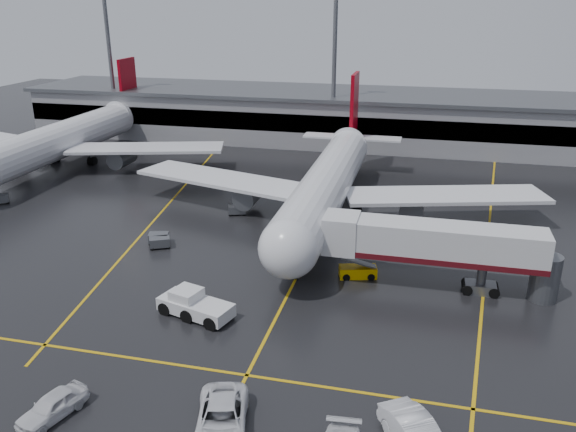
# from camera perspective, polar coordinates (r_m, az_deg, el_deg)

# --- Properties ---
(ground) EXTENTS (220.00, 220.00, 0.00)m
(ground) POSITION_cam_1_polar(r_m,az_deg,el_deg) (59.24, 2.34, -3.12)
(ground) COLOR black
(ground) RESTS_ON ground
(apron_line_centre) EXTENTS (0.25, 90.00, 0.02)m
(apron_line_centre) POSITION_cam_1_polar(r_m,az_deg,el_deg) (59.23, 2.34, -3.11)
(apron_line_centre) COLOR gold
(apron_line_centre) RESTS_ON ground
(apron_line_stop) EXTENTS (60.00, 0.25, 0.02)m
(apron_line_stop) POSITION_cam_1_polar(r_m,az_deg,el_deg) (40.63, -4.06, -15.33)
(apron_line_stop) COLOR gold
(apron_line_stop) RESTS_ON ground
(apron_line_left) EXTENTS (9.99, 69.35, 0.02)m
(apron_line_left) POSITION_cam_1_polar(r_m,az_deg,el_deg) (74.10, -11.42, 1.44)
(apron_line_left) COLOR gold
(apron_line_left) RESTS_ON ground
(apron_line_right) EXTENTS (7.57, 69.64, 0.02)m
(apron_line_right) POSITION_cam_1_polar(r_m,az_deg,el_deg) (67.98, 19.12, -1.09)
(apron_line_right) COLOR gold
(apron_line_right) RESTS_ON ground
(terminal) EXTENTS (122.00, 19.00, 8.60)m
(terminal) POSITION_cam_1_polar(r_m,az_deg,el_deg) (103.55, 7.72, 9.56)
(terminal) COLOR gray
(terminal) RESTS_ON ground
(light_mast_left) EXTENTS (3.00, 1.20, 25.45)m
(light_mast_left) POSITION_cam_1_polar(r_m,az_deg,el_deg) (110.58, -17.09, 14.89)
(light_mast_left) COLOR #595B60
(light_mast_left) RESTS_ON ground
(light_mast_mid) EXTENTS (3.00, 1.20, 25.45)m
(light_mast_mid) POSITION_cam_1_polar(r_m,az_deg,el_deg) (96.92, 4.57, 15.01)
(light_mast_mid) COLOR #595B60
(light_mast_mid) RESTS_ON ground
(main_airliner) EXTENTS (48.80, 45.60, 14.10)m
(main_airliner) POSITION_cam_1_polar(r_m,az_deg,el_deg) (66.73, 4.05, 3.46)
(main_airliner) COLOR silver
(main_airliner) RESTS_ON ground
(second_airliner) EXTENTS (48.80, 45.60, 14.10)m
(second_airliner) POSITION_cam_1_polar(r_m,az_deg,el_deg) (93.53, -21.02, 7.13)
(second_airliner) COLOR silver
(second_airliner) RESTS_ON ground
(jet_bridge) EXTENTS (19.90, 3.40, 6.05)m
(jet_bridge) POSITION_cam_1_polar(r_m,az_deg,el_deg) (51.26, 14.17, -2.89)
(jet_bridge) COLOR silver
(jet_bridge) RESTS_ON ground
(pushback_tractor) EXTENTS (6.57, 4.11, 2.19)m
(pushback_tractor) POSITION_cam_1_polar(r_m,az_deg,el_deg) (47.39, -9.21, -8.65)
(pushback_tractor) COLOR silver
(pushback_tractor) RESTS_ON ground
(belt_loader) EXTENTS (3.61, 2.29, 2.12)m
(belt_loader) POSITION_cam_1_polar(r_m,az_deg,el_deg) (53.36, 6.87, -5.44)
(belt_loader) COLOR #EBB001
(belt_loader) RESTS_ON ground
(service_van_a) EXTENTS (4.47, 6.89, 1.77)m
(service_van_a) POSITION_cam_1_polar(r_m,az_deg,el_deg) (35.93, -6.54, -19.22)
(service_van_a) COLOR silver
(service_van_a) RESTS_ON ground
(service_van_d) EXTENTS (3.05, 4.85, 1.54)m
(service_van_d) POSITION_cam_1_polar(r_m,az_deg,el_deg) (39.46, -22.13, -16.90)
(service_van_d) COLOR silver
(service_van_d) RESTS_ON ground
(baggage_cart_a) EXTENTS (2.37, 2.06, 1.12)m
(baggage_cart_a) POSITION_cam_1_polar(r_m,az_deg,el_deg) (60.36, -12.48, -2.51)
(baggage_cart_a) COLOR #595B60
(baggage_cart_a) RESTS_ON ground
(baggage_cart_b) EXTENTS (2.28, 1.81, 1.12)m
(baggage_cart_b) POSITION_cam_1_polar(r_m,az_deg,el_deg) (61.44, -12.58, -2.10)
(baggage_cart_b) COLOR #595B60
(baggage_cart_b) RESTS_ON ground
(baggage_cart_c) EXTENTS (2.31, 1.88, 1.12)m
(baggage_cart_c) POSITION_cam_1_polar(r_m,az_deg,el_deg) (68.24, -5.02, 0.65)
(baggage_cart_c) COLOR #595B60
(baggage_cart_c) RESTS_ON ground
(baggage_cart_e) EXTENTS (2.38, 2.24, 1.12)m
(baggage_cart_e) POSITION_cam_1_polar(r_m,az_deg,el_deg) (79.97, -26.42, 1.53)
(baggage_cart_e) COLOR #595B60
(baggage_cart_e) RESTS_ON ground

